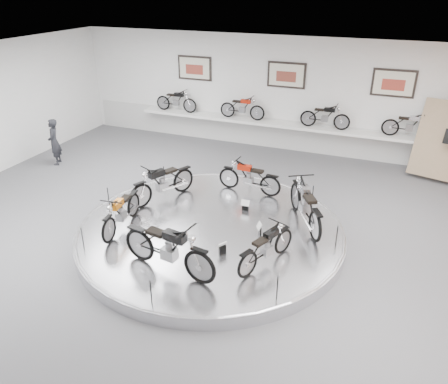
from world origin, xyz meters
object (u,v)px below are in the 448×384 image
at_px(bike_a, 305,204).
at_px(visitor, 54,142).
at_px(shelf, 282,125).
at_px(bike_b, 249,177).
at_px(display_platform, 211,232).
at_px(bike_e, 168,248).
at_px(bike_d, 121,211).
at_px(bike_f, 266,246).
at_px(bike_c, 162,182).

height_order(bike_a, visitor, visitor).
relative_size(shelf, bike_b, 7.03).
bearing_deg(visitor, display_platform, 41.42).
bearing_deg(bike_a, visitor, 50.51).
relative_size(bike_a, bike_e, 0.99).
relative_size(bike_e, visitor, 1.22).
distance_m(display_platform, shelf, 6.46).
xyz_separation_m(bike_d, bike_f, (3.61, -0.14, -0.02)).
bearing_deg(bike_f, bike_a, 10.82).
relative_size(shelf, bike_f, 7.37).
bearing_deg(bike_d, shelf, 158.51).
relative_size(bike_d, bike_e, 0.82).
relative_size(bike_d, bike_f, 1.05).
bearing_deg(bike_c, visitor, -82.73).
distance_m(bike_a, visitor, 8.91).
bearing_deg(visitor, bike_f, 39.09).
relative_size(bike_c, visitor, 1.13).
xyz_separation_m(display_platform, bike_e, (-0.08, -1.94, 0.71)).
bearing_deg(bike_e, bike_c, 130.53).
bearing_deg(bike_d, bike_f, 81.23).
height_order(bike_d, visitor, visitor).
relative_size(bike_c, bike_e, 0.92).
bearing_deg(bike_b, bike_c, 36.71).
bearing_deg(display_platform, bike_c, 154.17).
distance_m(bike_b, bike_e, 4.11).
bearing_deg(bike_e, bike_f, 37.86).
height_order(bike_a, bike_d, bike_a).
relative_size(bike_c, bike_f, 1.18).
distance_m(bike_d, visitor, 5.81).
bearing_deg(shelf, bike_d, -104.89).
height_order(shelf, bike_f, bike_f).
xyz_separation_m(bike_c, visitor, (-4.97, 1.54, -0.04)).
relative_size(bike_a, bike_d, 1.20).
distance_m(display_platform, bike_c, 2.07).
relative_size(shelf, bike_c, 6.25).
bearing_deg(visitor, bike_c, 43.77).
bearing_deg(bike_b, shelf, -82.91).
height_order(bike_a, bike_f, bike_a).
bearing_deg(bike_a, bike_c, 61.41).
distance_m(shelf, bike_c, 5.82).
distance_m(bike_a, bike_b, 2.17).
height_order(shelf, bike_c, bike_c).
relative_size(bike_b, visitor, 1.00).
xyz_separation_m(bike_c, bike_e, (1.69, -2.80, 0.04)).
bearing_deg(bike_e, display_platform, 97.08).
xyz_separation_m(display_platform, bike_c, (-1.77, 0.85, 0.67)).
xyz_separation_m(shelf, bike_b, (0.24, -4.25, -0.24)).
height_order(display_platform, bike_d, bike_d).
distance_m(display_platform, bike_a, 2.38).
bearing_deg(bike_f, shelf, 34.53).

